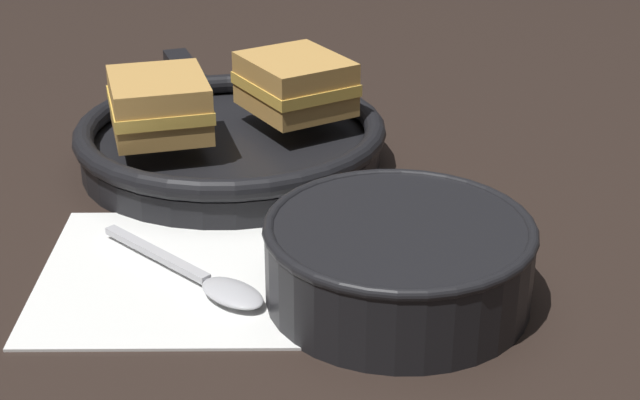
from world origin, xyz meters
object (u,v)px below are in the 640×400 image
spoon (210,281)px  sandwich_near_left (295,84)px  sandwich_near_right (159,105)px  skillet (231,142)px  soup_bowl (398,256)px

spoon → sandwich_near_left: size_ratio=1.14×
sandwich_near_left → spoon: bearing=-97.1°
spoon → sandwich_near_right: bearing=150.3°
spoon → skillet: (-0.02, 0.21, 0.01)m
skillet → sandwich_near_right: sandwich_near_right is taller
soup_bowl → spoon: size_ratio=1.29×
soup_bowl → sandwich_near_right: bearing=137.8°
soup_bowl → sandwich_near_right: sandwich_near_right is taller
spoon → sandwich_near_left: 0.25m
soup_bowl → skillet: 0.26m
soup_bowl → spoon: 0.13m
soup_bowl → sandwich_near_right: size_ratio=1.56×
soup_bowl → sandwich_near_left: size_ratio=1.47×
soup_bowl → spoon: soup_bowl is taller
spoon → skillet: bearing=134.1°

